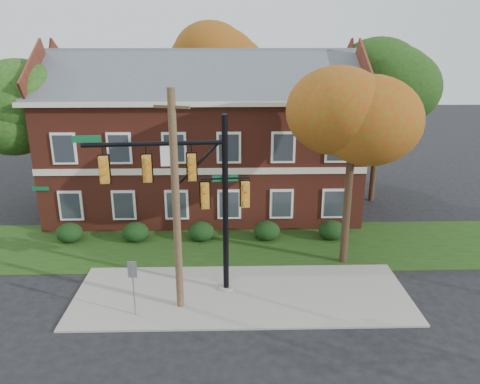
{
  "coord_description": "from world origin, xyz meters",
  "views": [
    {
      "loc": [
        -0.51,
        -16.38,
        10.32
      ],
      "look_at": [
        -0.03,
        3.0,
        3.94
      ],
      "focal_mm": 35.0,
      "sensor_mm": 36.0,
      "label": 1
    }
  ],
  "objects_px": {
    "hedge_far_right": "(332,230)",
    "hedge_right": "(267,231)",
    "tree_near_right": "(359,126)",
    "hedge_left": "(136,232)",
    "traffic_signal": "(191,187)",
    "apartment_building": "(204,130)",
    "tree_right_rear": "(388,76)",
    "tree_far_rear": "(226,59)",
    "hedge_far_left": "(69,233)",
    "utility_pole": "(176,204)",
    "hedge_center": "(201,231)",
    "sign_post": "(133,280)",
    "tree_left_rear": "(32,105)"
  },
  "relations": [
    {
      "from": "hedge_far_left",
      "to": "tree_right_rear",
      "type": "distance_m",
      "value": 20.75
    },
    {
      "from": "hedge_left",
      "to": "traffic_signal",
      "type": "xyz_separation_m",
      "value": [
        3.48,
        -5.39,
        4.18
      ]
    },
    {
      "from": "hedge_far_right",
      "to": "utility_pole",
      "type": "relative_size",
      "value": 0.16
    },
    {
      "from": "hedge_center",
      "to": "tree_right_rear",
      "type": "relative_size",
      "value": 0.13
    },
    {
      "from": "tree_far_rear",
      "to": "sign_post",
      "type": "xyz_separation_m",
      "value": [
        -3.53,
        -20.26,
        -7.24
      ]
    },
    {
      "from": "hedge_right",
      "to": "tree_near_right",
      "type": "height_order",
      "value": "tree_near_right"
    },
    {
      "from": "hedge_far_left",
      "to": "hedge_right",
      "type": "xyz_separation_m",
      "value": [
        10.5,
        0.0,
        0.0
      ]
    },
    {
      "from": "hedge_center",
      "to": "utility_pole",
      "type": "relative_size",
      "value": 0.16
    },
    {
      "from": "hedge_far_right",
      "to": "tree_far_rear",
      "type": "bearing_deg",
      "value": 113.37
    },
    {
      "from": "tree_near_right",
      "to": "utility_pole",
      "type": "bearing_deg",
      "value": -154.37
    },
    {
      "from": "apartment_building",
      "to": "tree_right_rear",
      "type": "xyz_separation_m",
      "value": [
        11.31,
        0.86,
        3.13
      ]
    },
    {
      "from": "traffic_signal",
      "to": "tree_far_rear",
      "type": "bearing_deg",
      "value": 81.02
    },
    {
      "from": "hedge_far_right",
      "to": "tree_right_rear",
      "type": "relative_size",
      "value": 0.13
    },
    {
      "from": "hedge_right",
      "to": "tree_near_right",
      "type": "relative_size",
      "value": 0.16
    },
    {
      "from": "apartment_building",
      "to": "tree_near_right",
      "type": "height_order",
      "value": "apartment_building"
    },
    {
      "from": "hedge_far_right",
      "to": "traffic_signal",
      "type": "xyz_separation_m",
      "value": [
        -7.02,
        -5.39,
        4.18
      ]
    },
    {
      "from": "tree_far_rear",
      "to": "tree_right_rear",
      "type": "bearing_deg",
      "value": -35.0
    },
    {
      "from": "hedge_far_left",
      "to": "hedge_far_right",
      "type": "xyz_separation_m",
      "value": [
        14.0,
        0.0,
        0.0
      ]
    },
    {
      "from": "hedge_left",
      "to": "hedge_center",
      "type": "bearing_deg",
      "value": 0.0
    },
    {
      "from": "hedge_far_left",
      "to": "tree_far_rear",
      "type": "relative_size",
      "value": 0.12
    },
    {
      "from": "hedge_left",
      "to": "tree_far_rear",
      "type": "bearing_deg",
      "value": 69.71
    },
    {
      "from": "hedge_center",
      "to": "traffic_signal",
      "type": "height_order",
      "value": "traffic_signal"
    },
    {
      "from": "traffic_signal",
      "to": "utility_pole",
      "type": "height_order",
      "value": "utility_pole"
    },
    {
      "from": "apartment_building",
      "to": "tree_near_right",
      "type": "bearing_deg",
      "value": -48.23
    },
    {
      "from": "apartment_building",
      "to": "sign_post",
      "type": "bearing_deg",
      "value": -100.0
    },
    {
      "from": "hedge_far_right",
      "to": "tree_right_rear",
      "type": "bearing_deg",
      "value": 54.77
    },
    {
      "from": "hedge_far_left",
      "to": "tree_far_rear",
      "type": "height_order",
      "value": "tree_far_rear"
    },
    {
      "from": "hedge_right",
      "to": "tree_left_rear",
      "type": "xyz_separation_m",
      "value": [
        -13.23,
        4.14,
        6.16
      ]
    },
    {
      "from": "hedge_far_left",
      "to": "hedge_left",
      "type": "bearing_deg",
      "value": 0.0
    },
    {
      "from": "tree_left_rear",
      "to": "tree_right_rear",
      "type": "xyz_separation_m",
      "value": [
        21.05,
        1.97,
        1.44
      ]
    },
    {
      "from": "hedge_far_left",
      "to": "traffic_signal",
      "type": "bearing_deg",
      "value": -37.65
    },
    {
      "from": "hedge_center",
      "to": "tree_right_rear",
      "type": "distance_m",
      "value": 14.94
    },
    {
      "from": "apartment_building",
      "to": "hedge_left",
      "type": "height_order",
      "value": "apartment_building"
    },
    {
      "from": "apartment_building",
      "to": "hedge_far_left",
      "type": "height_order",
      "value": "apartment_building"
    },
    {
      "from": "tree_near_right",
      "to": "traffic_signal",
      "type": "relative_size",
      "value": 1.13
    },
    {
      "from": "apartment_building",
      "to": "hedge_right",
      "type": "bearing_deg",
      "value": -56.33
    },
    {
      "from": "tree_right_rear",
      "to": "tree_far_rear",
      "type": "relative_size",
      "value": 0.92
    },
    {
      "from": "hedge_far_left",
      "to": "tree_near_right",
      "type": "xyz_separation_m",
      "value": [
        14.22,
        -2.83,
        6.14
      ]
    },
    {
      "from": "hedge_right",
      "to": "tree_left_rear",
      "type": "distance_m",
      "value": 15.17
    },
    {
      "from": "tree_left_rear",
      "to": "hedge_far_right",
      "type": "bearing_deg",
      "value": -13.89
    },
    {
      "from": "tree_near_right",
      "to": "sign_post",
      "type": "height_order",
      "value": "tree_near_right"
    },
    {
      "from": "tree_left_rear",
      "to": "tree_far_rear",
      "type": "distance_m",
      "value": 14.4
    },
    {
      "from": "tree_near_right",
      "to": "hedge_far_right",
      "type": "bearing_deg",
      "value": 94.52
    },
    {
      "from": "tree_near_right",
      "to": "hedge_right",
      "type": "bearing_deg",
      "value": 142.72
    },
    {
      "from": "tree_left_rear",
      "to": "sign_post",
      "type": "distance_m",
      "value": 14.5
    },
    {
      "from": "hedge_left",
      "to": "traffic_signal",
      "type": "relative_size",
      "value": 0.18
    },
    {
      "from": "apartment_building",
      "to": "hedge_right",
      "type": "distance_m",
      "value": 7.73
    },
    {
      "from": "apartment_building",
      "to": "sign_post",
      "type": "xyz_separation_m",
      "value": [
        -2.19,
        -12.41,
        -3.38
      ]
    },
    {
      "from": "hedge_right",
      "to": "tree_near_right",
      "type": "distance_m",
      "value": 7.72
    },
    {
      "from": "hedge_far_right",
      "to": "hedge_right",
      "type": "bearing_deg",
      "value": 180.0
    }
  ]
}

